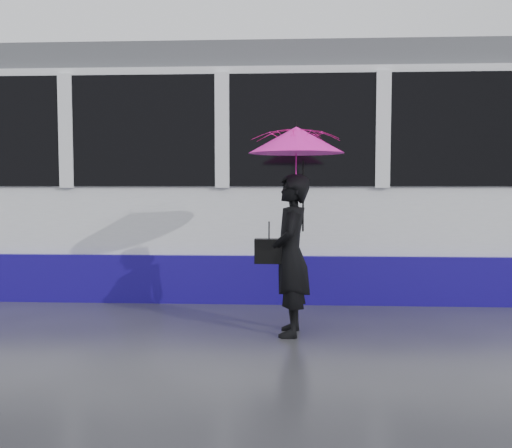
{
  "coord_description": "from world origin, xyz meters",
  "views": [
    {
      "loc": [
        1.28,
        -5.91,
        1.52
      ],
      "look_at": [
        0.96,
        0.15,
        1.1
      ],
      "focal_mm": 40.0,
      "sensor_mm": 36.0,
      "label": 1
    }
  ],
  "objects": [
    {
      "name": "ground",
      "position": [
        0.0,
        0.0,
        0.0
      ],
      "size": [
        90.0,
        90.0,
        0.0
      ],
      "primitive_type": "plane",
      "color": "#28282D",
      "rests_on": "ground"
    },
    {
      "name": "rails",
      "position": [
        0.0,
        2.5,
        0.01
      ],
      "size": [
        34.0,
        1.51,
        0.02
      ],
      "color": "#3F3D38",
      "rests_on": "ground"
    },
    {
      "name": "tram",
      "position": [
        -3.03,
        2.5,
        1.64
      ],
      "size": [
        26.0,
        2.56,
        3.35
      ],
      "color": "white",
      "rests_on": "ground"
    },
    {
      "name": "woman",
      "position": [
        1.33,
        -0.21,
        0.81
      ],
      "size": [
        0.41,
        0.6,
        1.62
      ],
      "primitive_type": "imported",
      "rotation": [
        0.0,
        0.0,
        -1.6
      ],
      "color": "black",
      "rests_on": "ground"
    },
    {
      "name": "umbrella",
      "position": [
        1.38,
        -0.21,
        1.78
      ],
      "size": [
        0.98,
        0.98,
        1.09
      ],
      "rotation": [
        0.0,
        0.0,
        -0.03
      ],
      "color": "#FF158B",
      "rests_on": "ground"
    },
    {
      "name": "handbag",
      "position": [
        1.11,
        -0.19,
        0.85
      ],
      "size": [
        0.29,
        0.13,
        0.43
      ],
      "rotation": [
        0.0,
        0.0,
        -0.03
      ],
      "color": "black",
      "rests_on": "ground"
    }
  ]
}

